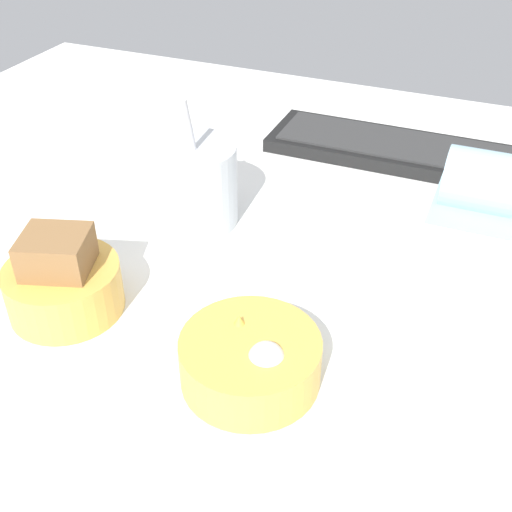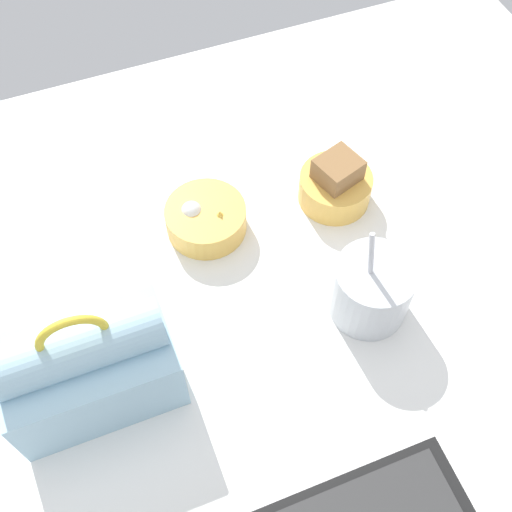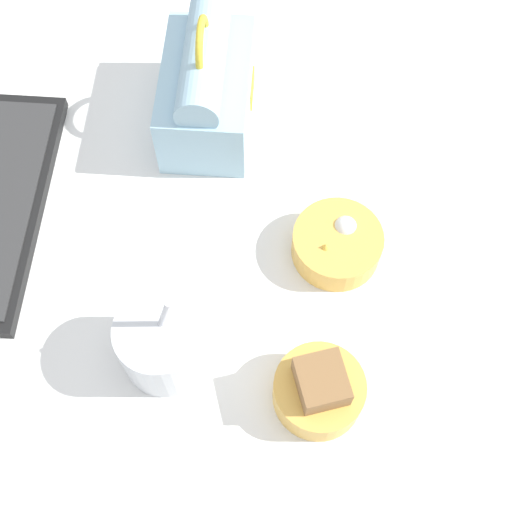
% 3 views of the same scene
% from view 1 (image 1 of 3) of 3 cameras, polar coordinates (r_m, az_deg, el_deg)
% --- Properties ---
extents(desk_surface, '(1.40, 1.10, 0.02)m').
position_cam_1_polar(desk_surface, '(0.69, 3.49, -1.88)').
color(desk_surface, white).
rests_on(desk_surface, ground).
extents(keyboard, '(0.37, 0.12, 0.02)m').
position_cam_1_polar(keyboard, '(0.92, 12.98, 9.12)').
color(keyboard, black).
rests_on(keyboard, desk_surface).
extents(soup_cup, '(0.11, 0.11, 0.16)m').
position_cam_1_polar(soup_cup, '(0.74, -5.82, 6.51)').
color(soup_cup, silver).
rests_on(soup_cup, desk_surface).
extents(bento_bowl_sandwich, '(0.11, 0.11, 0.09)m').
position_cam_1_polar(bento_bowl_sandwich, '(0.64, -16.79, -2.25)').
color(bento_bowl_sandwich, '#EAB24C').
rests_on(bento_bowl_sandwich, desk_surface).
extents(bento_bowl_snacks, '(0.12, 0.12, 0.05)m').
position_cam_1_polar(bento_bowl_snacks, '(0.55, -0.50, -9.10)').
color(bento_bowl_snacks, '#EAB24C').
rests_on(bento_bowl_snacks, desk_surface).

